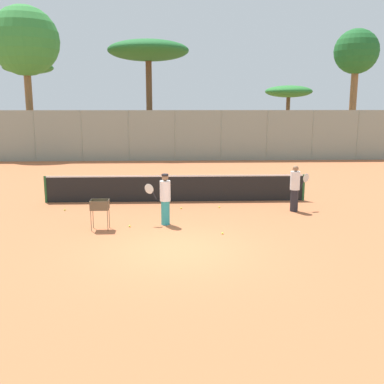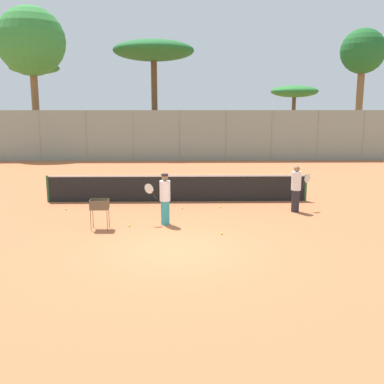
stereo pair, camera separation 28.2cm
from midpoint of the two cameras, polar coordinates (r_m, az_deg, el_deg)
ground_plane at (r=12.26m, az=-2.59°, el=-7.35°), size 80.00×80.00×0.00m
tennis_net at (r=17.99m, az=-2.50°, el=0.53°), size 10.44×0.10×1.07m
back_fence at (r=30.62m, az=-2.43°, el=7.16°), size 31.49×0.08×3.40m
tree_0 at (r=35.34m, az=-5.80°, el=17.27°), size 6.08×6.08×8.48m
tree_1 at (r=38.14m, az=19.93°, el=16.13°), size 3.39×3.39×9.44m
tree_2 at (r=36.07m, az=-20.70°, el=17.43°), size 4.92×4.92×10.71m
tree_3 at (r=37.58m, az=11.95°, el=12.26°), size 3.75×3.75×5.24m
tree_4 at (r=37.55m, az=-20.28°, el=14.32°), size 3.74×3.74×6.96m
player_white_outfit at (r=14.55m, az=-4.01°, el=-0.82°), size 0.89×0.35×1.67m
player_red_cap at (r=16.71m, az=12.47°, el=0.52°), size 0.83×0.53×1.69m
ball_cart at (r=14.29m, az=-12.16°, el=-1.91°), size 0.56×0.41×0.95m
tennis_ball_0 at (r=16.94m, az=-11.22°, el=-2.18°), size 0.07×0.07×0.07m
tennis_ball_1 at (r=14.56m, az=-8.47°, el=-4.30°), size 0.07×0.07×0.07m
tennis_ball_2 at (r=17.24m, az=-16.31°, el=-2.18°), size 0.07×0.07×0.07m
tennis_ball_3 at (r=16.82m, az=-1.87°, el=-2.05°), size 0.07×0.07×0.07m
tennis_ball_4 at (r=17.01m, az=3.01°, el=-1.91°), size 0.07×0.07×0.07m
tennis_ball_5 at (r=13.66m, az=3.30°, el=-5.24°), size 0.07×0.07×0.07m
parked_car at (r=33.00m, az=1.13°, el=5.66°), size 4.20×1.70×1.60m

